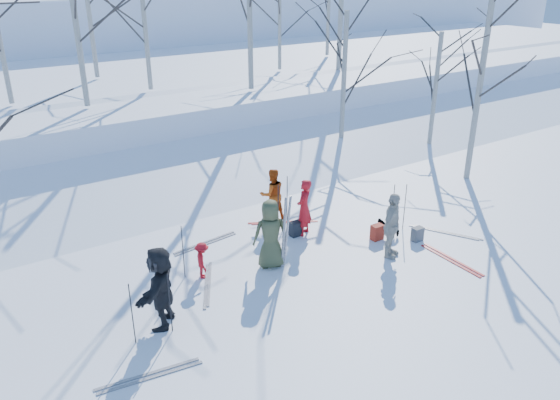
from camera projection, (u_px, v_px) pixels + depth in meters
ground at (314, 270)px, 13.15m from camera, size 120.00×120.00×0.00m
snow_ramp at (190, 177)px, 18.44m from camera, size 70.00×9.49×4.12m
snow_plateau at (98, 97)px, 25.74m from camera, size 70.00×18.00×2.20m
far_hill at (14, 32)px, 41.39m from camera, size 90.00×30.00×6.00m
skier_olive_center at (271, 234)px, 13.00m from camera, size 0.98×0.80×1.73m
skier_red_north at (304, 207)px, 14.60m from camera, size 0.69×0.62×1.58m
skier_redor_behind at (272, 194)px, 15.52m from camera, size 0.85×0.74×1.52m
skier_red_seated at (202, 260)px, 12.68m from camera, size 0.49×0.65×0.90m
skier_cream_east at (392, 226)px, 13.44m from camera, size 1.07×0.84×1.70m
skier_grey_west at (161, 287)px, 10.85m from camera, size 1.44×1.58×1.75m
dog at (388, 228)px, 14.70m from camera, size 0.62×0.58×0.49m
upright_ski_left at (284, 233)px, 12.86m from camera, size 0.09×0.16×1.90m
upright_ski_right at (287, 231)px, 12.94m from camera, size 0.14×0.23×1.89m
ski_pair_a at (445, 232)px, 14.97m from camera, size 1.79×2.07×0.02m
ski_pair_b at (451, 260)px, 13.58m from camera, size 0.31×1.91×0.02m
ski_pair_c at (208, 284)px, 12.55m from camera, size 1.80×2.07×0.02m
ski_pair_d at (150, 376)px, 9.76m from camera, size 0.69×1.95×0.02m
ski_pair_e at (283, 222)px, 15.56m from camera, size 1.76×2.06×0.02m
ski_pair_f at (205, 243)px, 14.39m from camera, size 0.69×1.95×0.02m
ski_pole_a at (183, 252)px, 12.60m from camera, size 0.02×0.02×1.34m
ski_pole_b at (393, 207)px, 14.92m from camera, size 0.02×0.02×1.34m
ski_pole_c at (170, 303)px, 10.70m from camera, size 0.02×0.02×1.34m
ski_pole_d at (287, 198)px, 15.48m from camera, size 0.02×0.02×1.34m
ski_pole_e at (278, 208)px, 14.88m from camera, size 0.02×0.02×1.34m
ski_pole_f at (132, 314)px, 10.36m from camera, size 0.02×0.02×1.34m
ski_pole_g at (405, 207)px, 14.93m from camera, size 0.02×0.02×1.34m
ski_pole_h at (162, 291)px, 11.08m from camera, size 0.02×0.02×1.34m
backpack_red at (377, 232)px, 14.54m from camera, size 0.32×0.22×0.42m
backpack_grey at (417, 234)px, 14.48m from camera, size 0.30×0.20×0.38m
backpack_dark at (296, 229)px, 14.76m from camera, size 0.34×0.24×0.40m
birch_plateau_a at (75, 14)px, 17.97m from camera, size 4.89×4.89×6.12m
birch_plateau_b at (88, 5)px, 22.88m from camera, size 4.78×4.78×5.97m
birch_plateau_d at (280, 24)px, 25.01m from camera, size 3.50×3.50×4.14m
birch_plateau_e at (145, 24)px, 20.72m from camera, size 4.06×4.06×4.95m
birch_plateau_g at (329, 0)px, 28.77m from camera, size 4.57×4.57×5.67m
birch_plateau_i at (249, 0)px, 20.46m from camera, size 5.29×5.29×6.69m
birch_edge_b at (479, 92)px, 17.63m from camera, size 4.77×4.77×5.96m
birch_edge_c at (435, 93)px, 20.81m from camera, size 3.76×3.76×4.52m
birch_edge_e at (344, 86)px, 20.08m from camera, size 4.31×4.31×5.30m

